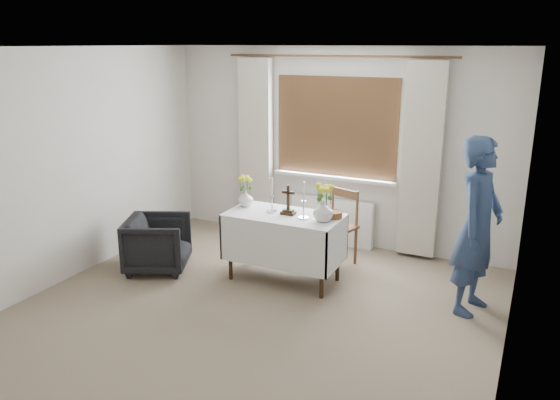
# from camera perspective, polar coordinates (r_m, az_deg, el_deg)

# --- Properties ---
(ground) EXTENTS (5.00, 5.00, 0.00)m
(ground) POSITION_cam_1_polar(r_m,az_deg,el_deg) (5.23, -4.23, -12.90)
(ground) COLOR gray
(ground) RESTS_ON ground
(altar_table) EXTENTS (1.24, 0.64, 0.76)m
(altar_table) POSITION_cam_1_polar(r_m,az_deg,el_deg) (5.98, 0.42, -4.99)
(altar_table) COLOR silver
(altar_table) RESTS_ON ground
(wooden_chair) EXTENTS (0.52, 0.52, 0.89)m
(wooden_chair) POSITION_cam_1_polar(r_m,az_deg,el_deg) (6.41, 5.76, -2.96)
(wooden_chair) COLOR #52331C
(wooden_chair) RESTS_ON ground
(armchair) EXTENTS (0.91, 0.90, 0.63)m
(armchair) POSITION_cam_1_polar(r_m,az_deg,el_deg) (6.43, -12.66, -4.48)
(armchair) COLOR black
(armchair) RESTS_ON ground
(person) EXTENTS (0.55, 0.71, 1.72)m
(person) POSITION_cam_1_polar(r_m,az_deg,el_deg) (5.49, 19.97, -2.61)
(person) COLOR navy
(person) RESTS_ON ground
(radiator) EXTENTS (1.10, 0.10, 0.60)m
(radiator) POSITION_cam_1_polar(r_m,az_deg,el_deg) (7.13, 5.44, -2.20)
(radiator) COLOR white
(radiator) RESTS_ON ground
(wooden_cross) EXTENTS (0.15, 0.11, 0.32)m
(wooden_cross) POSITION_cam_1_polar(r_m,az_deg,el_deg) (5.81, 0.87, 0.03)
(wooden_cross) COLOR black
(wooden_cross) RESTS_ON altar_table
(candlestick_left) EXTENTS (0.12, 0.12, 0.38)m
(candlestick_left) POSITION_cam_1_polar(r_m,az_deg,el_deg) (5.88, -0.84, 0.55)
(candlestick_left) COLOR silver
(candlestick_left) RESTS_ON altar_table
(candlestick_right) EXTENTS (0.14, 0.14, 0.39)m
(candlestick_right) POSITION_cam_1_polar(r_m,az_deg,el_deg) (5.67, 2.50, -0.02)
(candlestick_right) COLOR silver
(candlestick_right) RESTS_ON altar_table
(flower_vase_left) EXTENTS (0.23, 0.23, 0.18)m
(flower_vase_left) POSITION_cam_1_polar(r_m,az_deg,el_deg) (6.13, -3.63, 0.18)
(flower_vase_left) COLOR silver
(flower_vase_left) RESTS_ON altar_table
(flower_vase_right) EXTENTS (0.25, 0.25, 0.22)m
(flower_vase_right) POSITION_cam_1_polar(r_m,az_deg,el_deg) (5.62, 4.53, -1.15)
(flower_vase_right) COLOR silver
(flower_vase_right) RESTS_ON altar_table
(wicker_basket) EXTENTS (0.21, 0.21, 0.07)m
(wicker_basket) POSITION_cam_1_polar(r_m,az_deg,el_deg) (5.76, 5.61, -1.51)
(wicker_basket) COLOR brown
(wicker_basket) RESTS_ON altar_table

